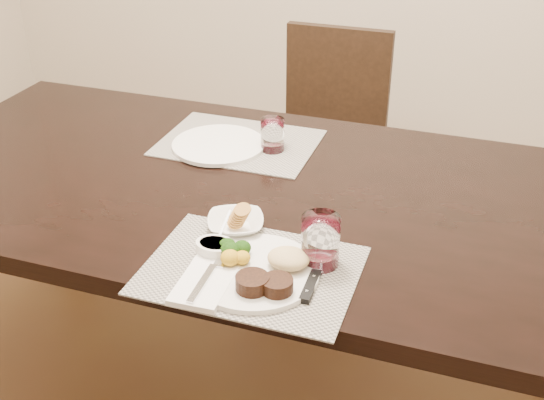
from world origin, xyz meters
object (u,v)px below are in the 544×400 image
(chair_far, at_px, (329,132))
(dinner_plate, at_px, (260,270))
(steak_knife, at_px, (314,279))
(cracker_bowl, at_px, (236,223))
(wine_glass_near, at_px, (320,243))
(far_plate, at_px, (219,145))

(chair_far, xyz_separation_m, dinner_plate, (0.19, -1.32, 0.27))
(dinner_plate, bearing_deg, chair_far, 76.72)
(steak_knife, xyz_separation_m, cracker_bowl, (-0.23, 0.13, 0.01))
(dinner_plate, relative_size, cracker_bowl, 1.63)
(steak_knife, bearing_deg, dinner_plate, -171.56)
(chair_far, xyz_separation_m, wine_glass_near, (0.29, -1.23, 0.30))
(dinner_plate, bearing_deg, wine_glass_near, 17.46)
(steak_knife, bearing_deg, far_plate, 127.75)
(far_plate, bearing_deg, chair_far, 78.75)
(wine_glass_near, bearing_deg, steak_knife, -84.07)
(cracker_bowl, bearing_deg, dinner_plate, -53.00)
(steak_knife, relative_size, wine_glass_near, 2.17)
(dinner_plate, xyz_separation_m, steak_knife, (0.12, 0.02, -0.01))
(steak_knife, distance_m, wine_glass_near, 0.08)
(chair_far, distance_m, dinner_plate, 1.36)
(dinner_plate, distance_m, steak_knife, 0.12)
(steak_knife, bearing_deg, cracker_bowl, 148.24)
(steak_knife, relative_size, cracker_bowl, 1.46)
(wine_glass_near, relative_size, far_plate, 0.42)
(steak_knife, height_order, cracker_bowl, cracker_bowl)
(chair_far, relative_size, far_plate, 3.25)
(chair_far, height_order, wine_glass_near, chair_far)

